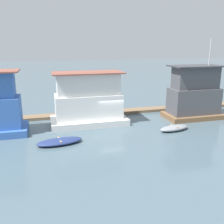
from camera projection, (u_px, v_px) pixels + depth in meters
name	position (u px, v px, depth m)	size (l,w,h in m)	color
ground_plane	(109.00, 123.00, 24.74)	(200.00, 200.00, 0.00)	#475B66
dock_walkway	(102.00, 113.00, 27.88)	(33.80, 1.48, 0.30)	brown
houseboat_white	(88.00, 101.00, 24.05)	(7.31, 3.74, 5.05)	white
houseboat_brown	(194.00, 95.00, 26.01)	(5.95, 3.27, 8.11)	brown
dinghy_navy	(60.00, 141.00, 19.48)	(3.72, 1.91, 0.41)	navy
dinghy_grey	(174.00, 128.00, 22.54)	(3.10, 1.66, 0.47)	gray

